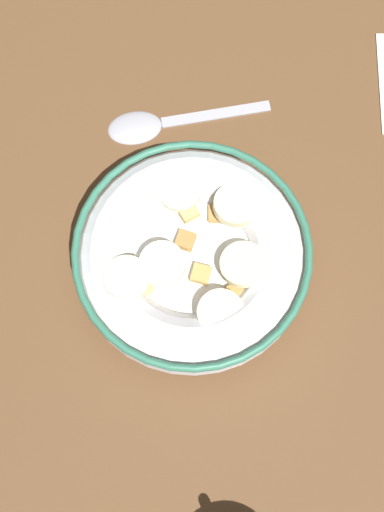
% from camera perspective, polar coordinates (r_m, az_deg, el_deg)
% --- Properties ---
extents(ground_plane, '(1.08, 1.08, 0.02)m').
position_cam_1_polar(ground_plane, '(0.55, -0.00, -1.20)').
color(ground_plane, brown).
extents(cereal_bowl, '(0.19, 0.19, 0.05)m').
position_cam_1_polar(cereal_bowl, '(0.52, 0.00, -0.13)').
color(cereal_bowl, silver).
rests_on(cereal_bowl, ground_plane).
extents(spoon, '(0.06, 0.15, 0.01)m').
position_cam_1_polar(spoon, '(0.59, -3.46, 11.49)').
color(spoon, '#A5A5AD').
rests_on(spoon, ground_plane).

